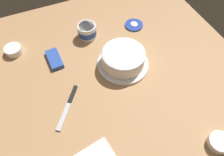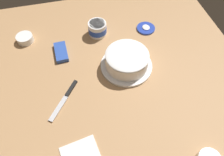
{
  "view_description": "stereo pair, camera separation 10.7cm",
  "coord_description": "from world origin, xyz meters",
  "px_view_note": "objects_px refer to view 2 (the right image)",
  "views": [
    {
      "loc": [
        -0.53,
        0.2,
        0.91
      ],
      "look_at": [
        0.04,
        -0.05,
        0.04
      ],
      "focal_mm": 35.36,
      "sensor_mm": 36.0,
      "label": 1
    },
    {
      "loc": [
        -0.56,
        0.1,
        0.91
      ],
      "look_at": [
        0.04,
        -0.05,
        0.04
      ],
      "focal_mm": 35.36,
      "sensor_mm": 36.0,
      "label": 2
    }
  ],
  "objects_px": {
    "frosting_tub": "(97,28)",
    "frosting_tub_lid": "(146,28)",
    "sprinkle_bowl_yellow": "(25,38)",
    "frosted_cake": "(127,60)",
    "spreading_knife": "(66,96)",
    "candy_box_lower": "(61,52)"
  },
  "relations": [
    {
      "from": "frosting_tub",
      "to": "frosting_tub_lid",
      "type": "relative_size",
      "value": 0.98
    },
    {
      "from": "frosting_tub",
      "to": "sprinkle_bowl_yellow",
      "type": "height_order",
      "value": "frosting_tub"
    },
    {
      "from": "frosted_cake",
      "to": "sprinkle_bowl_yellow",
      "type": "height_order",
      "value": "frosted_cake"
    },
    {
      "from": "frosted_cake",
      "to": "frosting_tub",
      "type": "xyz_separation_m",
      "value": [
        0.28,
        0.1,
        -0.01
      ]
    },
    {
      "from": "sprinkle_bowl_yellow",
      "to": "spreading_knife",
      "type": "bearing_deg",
      "value": -157.03
    },
    {
      "from": "spreading_knife",
      "to": "candy_box_lower",
      "type": "relative_size",
      "value": 1.46
    },
    {
      "from": "frosted_cake",
      "to": "sprinkle_bowl_yellow",
      "type": "bearing_deg",
      "value": 58.11
    },
    {
      "from": "frosted_cake",
      "to": "sprinkle_bowl_yellow",
      "type": "relative_size",
      "value": 2.91
    },
    {
      "from": "frosting_tub",
      "to": "frosted_cake",
      "type": "bearing_deg",
      "value": -160.86
    },
    {
      "from": "frosting_tub",
      "to": "sprinkle_bowl_yellow",
      "type": "bearing_deg",
      "value": 84.53
    },
    {
      "from": "frosted_cake",
      "to": "candy_box_lower",
      "type": "bearing_deg",
      "value": 61.78
    },
    {
      "from": "frosting_tub_lid",
      "to": "sprinkle_bowl_yellow",
      "type": "relative_size",
      "value": 1.18
    },
    {
      "from": "frosted_cake",
      "to": "spreading_knife",
      "type": "xyz_separation_m",
      "value": [
        -0.11,
        0.33,
        -0.04
      ]
    },
    {
      "from": "frosted_cake",
      "to": "spreading_knife",
      "type": "distance_m",
      "value": 0.35
    },
    {
      "from": "frosting_tub_lid",
      "to": "sprinkle_bowl_yellow",
      "type": "xyz_separation_m",
      "value": [
        0.07,
        0.7,
        0.02
      ]
    },
    {
      "from": "frosting_tub",
      "to": "candy_box_lower",
      "type": "distance_m",
      "value": 0.25
    },
    {
      "from": "frosting_tub_lid",
      "to": "sprinkle_bowl_yellow",
      "type": "bearing_deg",
      "value": 84.48
    },
    {
      "from": "frosting_tub_lid",
      "to": "spreading_knife",
      "type": "relative_size",
      "value": 0.54
    },
    {
      "from": "frosting_tub",
      "to": "candy_box_lower",
      "type": "relative_size",
      "value": 0.78
    },
    {
      "from": "frosting_tub",
      "to": "spreading_knife",
      "type": "bearing_deg",
      "value": 149.09
    },
    {
      "from": "frosting_tub",
      "to": "spreading_knife",
      "type": "xyz_separation_m",
      "value": [
        -0.39,
        0.23,
        -0.03
      ]
    },
    {
      "from": "frosting_tub",
      "to": "candy_box_lower",
      "type": "bearing_deg",
      "value": 115.0
    }
  ]
}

